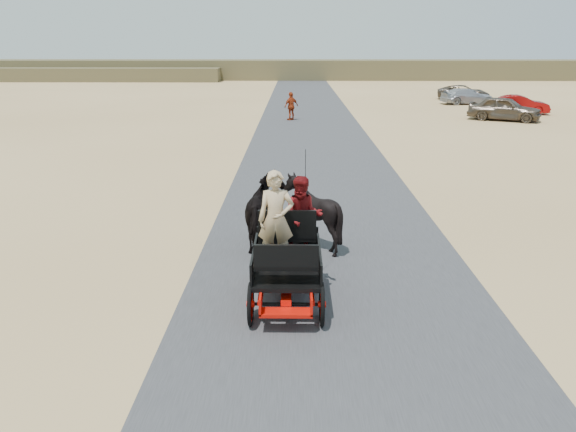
{
  "coord_description": "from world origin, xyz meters",
  "views": [
    {
      "loc": [
        -0.8,
        -12.03,
        4.73
      ],
      "look_at": [
        -0.95,
        -0.74,
        1.2
      ],
      "focal_mm": 35.0,
      "sensor_mm": 36.0,
      "label": 1
    }
  ],
  "objects_px": {
    "car_a": "(504,109)",
    "car_c": "(467,96)",
    "carriage": "(287,284)",
    "horse_right": "(312,213)",
    "horse_left": "(266,212)",
    "pedestrian": "(291,106)",
    "car_d": "(463,92)",
    "car_b": "(519,105)"
  },
  "relations": [
    {
      "from": "car_a",
      "to": "car_c",
      "type": "relative_size",
      "value": 1.04
    },
    {
      "from": "carriage",
      "to": "horse_right",
      "type": "xyz_separation_m",
      "value": [
        0.55,
        3.0,
        0.49
      ]
    },
    {
      "from": "horse_right",
      "to": "car_d",
      "type": "xyz_separation_m",
      "value": [
        13.72,
        35.58,
        -0.26
      ]
    },
    {
      "from": "car_b",
      "to": "pedestrian",
      "type": "bearing_deg",
      "value": 112.62
    },
    {
      "from": "carriage",
      "to": "car_d",
      "type": "xyz_separation_m",
      "value": [
        14.27,
        38.58,
        0.23
      ]
    },
    {
      "from": "horse_left",
      "to": "car_a",
      "type": "relative_size",
      "value": 0.47
    },
    {
      "from": "carriage",
      "to": "horse_right",
      "type": "relative_size",
      "value": 1.41
    },
    {
      "from": "pedestrian",
      "to": "car_a",
      "type": "xyz_separation_m",
      "value": [
        13.18,
        0.03,
        -0.13
      ]
    },
    {
      "from": "car_d",
      "to": "horse_left",
      "type": "bearing_deg",
      "value": 172.15
    },
    {
      "from": "horse_left",
      "to": "horse_right",
      "type": "height_order",
      "value": "horse_right"
    },
    {
      "from": "car_c",
      "to": "car_d",
      "type": "height_order",
      "value": "car_c"
    },
    {
      "from": "carriage",
      "to": "pedestrian",
      "type": "xyz_separation_m",
      "value": [
        -0.11,
        25.48,
        0.5
      ]
    },
    {
      "from": "carriage",
      "to": "car_a",
      "type": "bearing_deg",
      "value": 62.87
    },
    {
      "from": "car_a",
      "to": "car_b",
      "type": "bearing_deg",
      "value": -6.81
    },
    {
      "from": "car_b",
      "to": "car_d",
      "type": "xyz_separation_m",
      "value": [
        -1.0,
        9.75,
        -0.03
      ]
    },
    {
      "from": "pedestrian",
      "to": "car_a",
      "type": "relative_size",
      "value": 0.4
    },
    {
      "from": "horse_right",
      "to": "car_b",
      "type": "relative_size",
      "value": 0.45
    },
    {
      "from": "car_b",
      "to": "horse_left",
      "type": "bearing_deg",
      "value": 158.83
    },
    {
      "from": "car_a",
      "to": "car_d",
      "type": "relative_size",
      "value": 1.01
    },
    {
      "from": "horse_right",
      "to": "pedestrian",
      "type": "xyz_separation_m",
      "value": [
        -0.66,
        22.48,
        0.01
      ]
    },
    {
      "from": "horse_left",
      "to": "pedestrian",
      "type": "height_order",
      "value": "pedestrian"
    },
    {
      "from": "horse_right",
      "to": "car_a",
      "type": "height_order",
      "value": "horse_right"
    },
    {
      "from": "horse_right",
      "to": "car_d",
      "type": "height_order",
      "value": "horse_right"
    },
    {
      "from": "horse_left",
      "to": "car_a",
      "type": "distance_m",
      "value": 26.31
    },
    {
      "from": "car_c",
      "to": "car_d",
      "type": "bearing_deg",
      "value": -20.28
    },
    {
      "from": "horse_right",
      "to": "car_c",
      "type": "relative_size",
      "value": 0.41
    },
    {
      "from": "horse_left",
      "to": "car_a",
      "type": "xyz_separation_m",
      "value": [
        13.62,
        22.51,
        -0.12
      ]
    },
    {
      "from": "car_a",
      "to": "pedestrian",
      "type": "bearing_deg",
      "value": 116.78
    },
    {
      "from": "carriage",
      "to": "car_c",
      "type": "distance_m",
      "value": 37.44
    },
    {
      "from": "car_a",
      "to": "car_c",
      "type": "bearing_deg",
      "value": 23.83
    },
    {
      "from": "car_a",
      "to": "car_d",
      "type": "bearing_deg",
      "value": 21.4
    },
    {
      "from": "carriage",
      "to": "car_c",
      "type": "relative_size",
      "value": 0.58
    },
    {
      "from": "carriage",
      "to": "car_c",
      "type": "height_order",
      "value": "car_c"
    },
    {
      "from": "carriage",
      "to": "car_c",
      "type": "bearing_deg",
      "value": 68.81
    },
    {
      "from": "car_a",
      "to": "horse_right",
      "type": "bearing_deg",
      "value": 177.57
    },
    {
      "from": "car_a",
      "to": "car_c",
      "type": "xyz_separation_m",
      "value": [
        0.46,
        9.39,
        -0.13
      ]
    },
    {
      "from": "pedestrian",
      "to": "car_d",
      "type": "relative_size",
      "value": 0.41
    },
    {
      "from": "pedestrian",
      "to": "carriage",
      "type": "bearing_deg",
      "value": 52.31
    },
    {
      "from": "horse_right",
      "to": "car_c",
      "type": "xyz_separation_m",
      "value": [
        12.98,
        31.9,
        -0.25
      ]
    },
    {
      "from": "horse_left",
      "to": "horse_right",
      "type": "bearing_deg",
      "value": -180.0
    },
    {
      "from": "horse_left",
      "to": "car_d",
      "type": "height_order",
      "value": "horse_left"
    },
    {
      "from": "car_b",
      "to": "car_d",
      "type": "height_order",
      "value": "car_b"
    }
  ]
}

